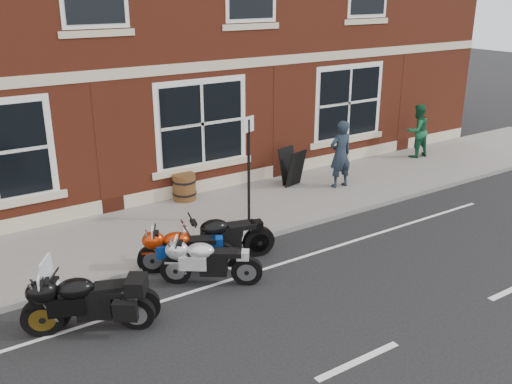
# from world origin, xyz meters

# --- Properties ---
(ground) EXTENTS (80.00, 80.00, 0.00)m
(ground) POSITION_xyz_m (0.00, 0.00, 0.00)
(ground) COLOR black
(ground) RESTS_ON ground
(sidewalk) EXTENTS (30.00, 3.00, 0.12)m
(sidewalk) POSITION_xyz_m (0.00, 3.00, 0.06)
(sidewalk) COLOR slate
(sidewalk) RESTS_ON ground
(kerb) EXTENTS (30.00, 0.16, 0.12)m
(kerb) POSITION_xyz_m (0.00, 1.42, 0.06)
(kerb) COLOR slate
(kerb) RESTS_ON ground
(moto_touring_silver) EXTENTS (1.67, 1.26, 1.30)m
(moto_touring_silver) POSITION_xyz_m (-2.99, 0.09, 0.53)
(moto_touring_silver) COLOR black
(moto_touring_silver) RESTS_ON ground
(moto_sport_red) EXTENTS (1.74, 0.99, 0.86)m
(moto_sport_red) POSITION_xyz_m (-0.84, 1.02, 0.49)
(moto_sport_red) COLOR black
(moto_sport_red) RESTS_ON ground
(moto_sport_black) EXTENTS (2.09, 0.89, 0.98)m
(moto_sport_black) POSITION_xyz_m (-3.04, 0.05, 0.56)
(moto_sport_black) COLOR black
(moto_sport_black) RESTS_ON ground
(moto_sport_silver) EXTENTS (1.61, 1.22, 0.86)m
(moto_sport_silver) POSITION_xyz_m (-0.69, 0.30, 0.49)
(moto_sport_silver) COLOR black
(moto_sport_silver) RESTS_ON ground
(moto_naked_black) EXTENTS (2.12, 0.65, 0.97)m
(moto_naked_black) POSITION_xyz_m (-0.03, 0.98, 0.55)
(moto_naked_black) COLOR black
(moto_naked_black) RESTS_ON ground
(pedestrian_left) EXTENTS (0.70, 0.49, 1.83)m
(pedestrian_left) POSITION_xyz_m (4.79, 2.88, 1.03)
(pedestrian_left) COLOR #1C2632
(pedestrian_left) RESTS_ON sidewalk
(pedestrian_right) EXTENTS (0.88, 0.71, 1.68)m
(pedestrian_right) POSITION_xyz_m (8.76, 3.72, 0.96)
(pedestrian_right) COLOR #175130
(pedestrian_right) RESTS_ON sidewalk
(a_board_sign) EXTENTS (0.69, 0.53, 1.01)m
(a_board_sign) POSITION_xyz_m (3.80, 3.71, 0.63)
(a_board_sign) COLOR black
(a_board_sign) RESTS_ON sidewalk
(barrel_planter) EXTENTS (0.61, 0.61, 0.68)m
(barrel_planter) POSITION_xyz_m (0.82, 4.30, 0.46)
(barrel_planter) COLOR #513315
(barrel_planter) RESTS_ON sidewalk
(parking_sign) EXTENTS (0.34, 0.13, 2.47)m
(parking_sign) POSITION_xyz_m (1.42, 2.20, 1.55)
(parking_sign) COLOR black
(parking_sign) RESTS_ON sidewalk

